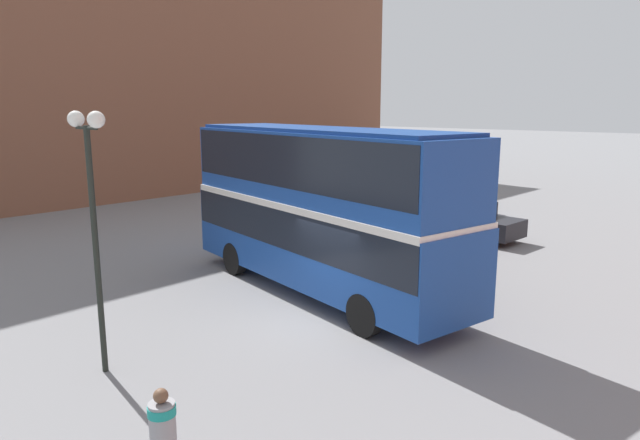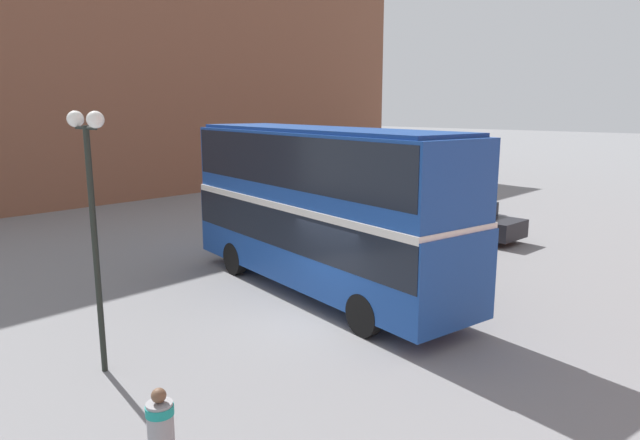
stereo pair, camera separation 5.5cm
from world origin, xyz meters
name	(u,v)px [view 1 (the left image)]	position (x,y,z in m)	size (l,w,h in m)	color
ground_plane	(320,323)	(0.00, 0.00, 0.00)	(240.00, 240.00, 0.00)	slate
building_row_left	(149,52)	(-25.29, 10.77, 8.91)	(9.05, 39.27, 17.80)	brown
double_decker_bus	(320,200)	(-1.72, 1.85, 2.77)	(10.66, 4.39, 4.83)	#194293
pedestrian_foreground	(163,430)	(2.80, -6.27, 0.98)	(0.56, 0.56, 1.60)	#232328
parked_car_kerb_near	(444,195)	(-6.10, 16.19, 0.82)	(4.72, 2.20, 1.64)	navy
parked_car_kerb_far	(464,219)	(-2.17, 11.25, 0.77)	(4.74, 2.05, 1.54)	black
street_lamp_twin_globe	(91,188)	(-1.46, -5.02, 3.85)	(1.17, 0.33, 5.34)	black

